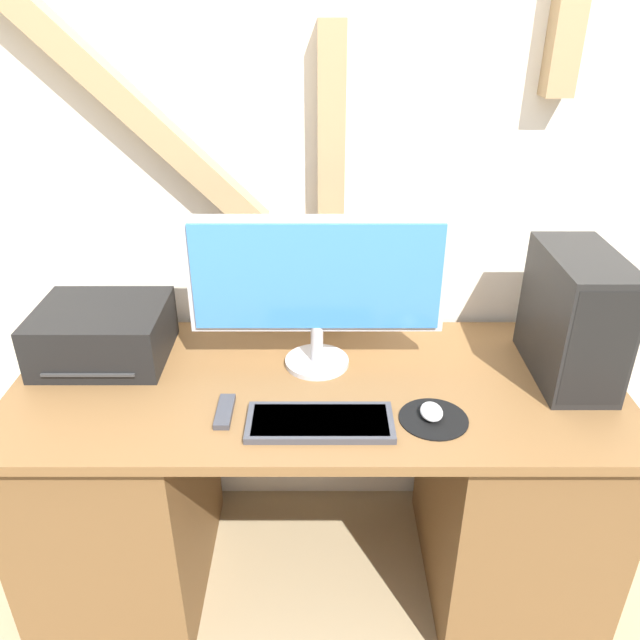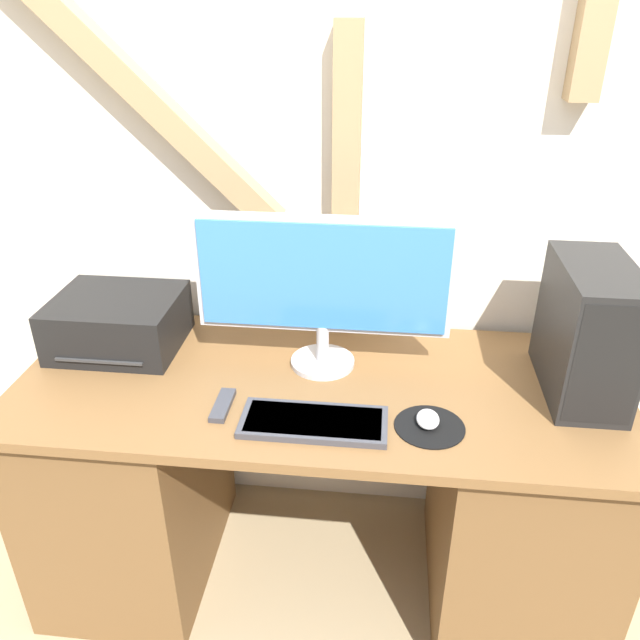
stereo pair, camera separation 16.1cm
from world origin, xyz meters
TOP-DOWN VIEW (x-y plane):
  - wall_back at (-0.00, 0.78)m, footprint 6.40×0.13m
  - desk at (0.00, 0.36)m, footprint 1.75×0.73m
  - monitor at (0.00, 0.46)m, footprint 0.73×0.19m
  - keyboard at (0.01, 0.16)m, footprint 0.38×0.16m
  - mousepad at (0.31, 0.19)m, footprint 0.18×0.18m
  - mouse at (0.30, 0.19)m, footprint 0.06×0.08m
  - computer_tower at (0.72, 0.41)m, footprint 0.19×0.38m
  - printer at (-0.65, 0.50)m, footprint 0.38×0.33m
  - remote_control at (-0.24, 0.21)m, footprint 0.04×0.14m

SIDE VIEW (x-z plane):
  - desk at x=0.00m, z-range 0.01..0.80m
  - mousepad at x=0.31m, z-range 0.79..0.79m
  - remote_control at x=-0.24m, z-range 0.79..0.80m
  - keyboard at x=0.01m, z-range 0.79..0.81m
  - mouse at x=0.30m, z-range 0.79..0.82m
  - printer at x=-0.65m, z-range 0.79..0.95m
  - computer_tower at x=0.72m, z-range 0.79..1.16m
  - monitor at x=0.00m, z-range 0.83..1.29m
  - wall_back at x=0.00m, z-range 0.00..2.70m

